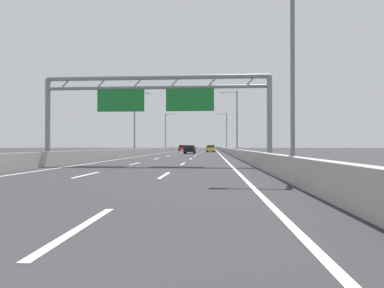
# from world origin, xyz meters

# --- Properties ---
(ground_plane) EXTENTS (260.00, 260.00, 0.00)m
(ground_plane) POSITION_xyz_m (0.00, 100.00, 0.00)
(ground_plane) COLOR #2D2D30
(lane_dash_left_1) EXTENTS (0.16, 3.00, 0.01)m
(lane_dash_left_1) POSITION_xyz_m (-1.80, 12.50, 0.01)
(lane_dash_left_1) COLOR white
(lane_dash_left_1) RESTS_ON ground_plane
(lane_dash_left_2) EXTENTS (0.16, 3.00, 0.01)m
(lane_dash_left_2) POSITION_xyz_m (-1.80, 21.50, 0.01)
(lane_dash_left_2) COLOR white
(lane_dash_left_2) RESTS_ON ground_plane
(lane_dash_left_3) EXTENTS (0.16, 3.00, 0.01)m
(lane_dash_left_3) POSITION_xyz_m (-1.80, 30.50, 0.01)
(lane_dash_left_3) COLOR white
(lane_dash_left_3) RESTS_ON ground_plane
(lane_dash_left_4) EXTENTS (0.16, 3.00, 0.01)m
(lane_dash_left_4) POSITION_xyz_m (-1.80, 39.50, 0.01)
(lane_dash_left_4) COLOR white
(lane_dash_left_4) RESTS_ON ground_plane
(lane_dash_left_5) EXTENTS (0.16, 3.00, 0.01)m
(lane_dash_left_5) POSITION_xyz_m (-1.80, 48.50, 0.01)
(lane_dash_left_5) COLOR white
(lane_dash_left_5) RESTS_ON ground_plane
(lane_dash_left_6) EXTENTS (0.16, 3.00, 0.01)m
(lane_dash_left_6) POSITION_xyz_m (-1.80, 57.50, 0.01)
(lane_dash_left_6) COLOR white
(lane_dash_left_6) RESTS_ON ground_plane
(lane_dash_left_7) EXTENTS (0.16, 3.00, 0.01)m
(lane_dash_left_7) POSITION_xyz_m (-1.80, 66.50, 0.01)
(lane_dash_left_7) COLOR white
(lane_dash_left_7) RESTS_ON ground_plane
(lane_dash_left_8) EXTENTS (0.16, 3.00, 0.01)m
(lane_dash_left_8) POSITION_xyz_m (-1.80, 75.50, 0.01)
(lane_dash_left_8) COLOR white
(lane_dash_left_8) RESTS_ON ground_plane
(lane_dash_left_9) EXTENTS (0.16, 3.00, 0.01)m
(lane_dash_left_9) POSITION_xyz_m (-1.80, 84.50, 0.01)
(lane_dash_left_9) COLOR white
(lane_dash_left_9) RESTS_ON ground_plane
(lane_dash_left_10) EXTENTS (0.16, 3.00, 0.01)m
(lane_dash_left_10) POSITION_xyz_m (-1.80, 93.50, 0.01)
(lane_dash_left_10) COLOR white
(lane_dash_left_10) RESTS_ON ground_plane
(lane_dash_left_11) EXTENTS (0.16, 3.00, 0.01)m
(lane_dash_left_11) POSITION_xyz_m (-1.80, 102.50, 0.01)
(lane_dash_left_11) COLOR white
(lane_dash_left_11) RESTS_ON ground_plane
(lane_dash_left_12) EXTENTS (0.16, 3.00, 0.01)m
(lane_dash_left_12) POSITION_xyz_m (-1.80, 111.50, 0.01)
(lane_dash_left_12) COLOR white
(lane_dash_left_12) RESTS_ON ground_plane
(lane_dash_left_13) EXTENTS (0.16, 3.00, 0.01)m
(lane_dash_left_13) POSITION_xyz_m (-1.80, 120.50, 0.01)
(lane_dash_left_13) COLOR white
(lane_dash_left_13) RESTS_ON ground_plane
(lane_dash_left_14) EXTENTS (0.16, 3.00, 0.01)m
(lane_dash_left_14) POSITION_xyz_m (-1.80, 129.50, 0.01)
(lane_dash_left_14) COLOR white
(lane_dash_left_14) RESTS_ON ground_plane
(lane_dash_left_15) EXTENTS (0.16, 3.00, 0.01)m
(lane_dash_left_15) POSITION_xyz_m (-1.80, 138.50, 0.01)
(lane_dash_left_15) COLOR white
(lane_dash_left_15) RESTS_ON ground_plane
(lane_dash_left_16) EXTENTS (0.16, 3.00, 0.01)m
(lane_dash_left_16) POSITION_xyz_m (-1.80, 147.50, 0.01)
(lane_dash_left_16) COLOR white
(lane_dash_left_16) RESTS_ON ground_plane
(lane_dash_left_17) EXTENTS (0.16, 3.00, 0.01)m
(lane_dash_left_17) POSITION_xyz_m (-1.80, 156.50, 0.01)
(lane_dash_left_17) COLOR white
(lane_dash_left_17) RESTS_ON ground_plane
(lane_dash_right_0) EXTENTS (0.16, 3.00, 0.01)m
(lane_dash_right_0) POSITION_xyz_m (1.80, 3.50, 0.01)
(lane_dash_right_0) COLOR white
(lane_dash_right_0) RESTS_ON ground_plane
(lane_dash_right_1) EXTENTS (0.16, 3.00, 0.01)m
(lane_dash_right_1) POSITION_xyz_m (1.80, 12.50, 0.01)
(lane_dash_right_1) COLOR white
(lane_dash_right_1) RESTS_ON ground_plane
(lane_dash_right_2) EXTENTS (0.16, 3.00, 0.01)m
(lane_dash_right_2) POSITION_xyz_m (1.80, 21.50, 0.01)
(lane_dash_right_2) COLOR white
(lane_dash_right_2) RESTS_ON ground_plane
(lane_dash_right_3) EXTENTS (0.16, 3.00, 0.01)m
(lane_dash_right_3) POSITION_xyz_m (1.80, 30.50, 0.01)
(lane_dash_right_3) COLOR white
(lane_dash_right_3) RESTS_ON ground_plane
(lane_dash_right_4) EXTENTS (0.16, 3.00, 0.01)m
(lane_dash_right_4) POSITION_xyz_m (1.80, 39.50, 0.01)
(lane_dash_right_4) COLOR white
(lane_dash_right_4) RESTS_ON ground_plane
(lane_dash_right_5) EXTENTS (0.16, 3.00, 0.01)m
(lane_dash_right_5) POSITION_xyz_m (1.80, 48.50, 0.01)
(lane_dash_right_5) COLOR white
(lane_dash_right_5) RESTS_ON ground_plane
(lane_dash_right_6) EXTENTS (0.16, 3.00, 0.01)m
(lane_dash_right_6) POSITION_xyz_m (1.80, 57.50, 0.01)
(lane_dash_right_6) COLOR white
(lane_dash_right_6) RESTS_ON ground_plane
(lane_dash_right_7) EXTENTS (0.16, 3.00, 0.01)m
(lane_dash_right_7) POSITION_xyz_m (1.80, 66.50, 0.01)
(lane_dash_right_7) COLOR white
(lane_dash_right_7) RESTS_ON ground_plane
(lane_dash_right_8) EXTENTS (0.16, 3.00, 0.01)m
(lane_dash_right_8) POSITION_xyz_m (1.80, 75.50, 0.01)
(lane_dash_right_8) COLOR white
(lane_dash_right_8) RESTS_ON ground_plane
(lane_dash_right_9) EXTENTS (0.16, 3.00, 0.01)m
(lane_dash_right_9) POSITION_xyz_m (1.80, 84.50, 0.01)
(lane_dash_right_9) COLOR white
(lane_dash_right_9) RESTS_ON ground_plane
(lane_dash_right_10) EXTENTS (0.16, 3.00, 0.01)m
(lane_dash_right_10) POSITION_xyz_m (1.80, 93.50, 0.01)
(lane_dash_right_10) COLOR white
(lane_dash_right_10) RESTS_ON ground_plane
(lane_dash_right_11) EXTENTS (0.16, 3.00, 0.01)m
(lane_dash_right_11) POSITION_xyz_m (1.80, 102.50, 0.01)
(lane_dash_right_11) COLOR white
(lane_dash_right_11) RESTS_ON ground_plane
(lane_dash_right_12) EXTENTS (0.16, 3.00, 0.01)m
(lane_dash_right_12) POSITION_xyz_m (1.80, 111.50, 0.01)
(lane_dash_right_12) COLOR white
(lane_dash_right_12) RESTS_ON ground_plane
(lane_dash_right_13) EXTENTS (0.16, 3.00, 0.01)m
(lane_dash_right_13) POSITION_xyz_m (1.80, 120.50, 0.01)
(lane_dash_right_13) COLOR white
(lane_dash_right_13) RESTS_ON ground_plane
(lane_dash_right_14) EXTENTS (0.16, 3.00, 0.01)m
(lane_dash_right_14) POSITION_xyz_m (1.80, 129.50, 0.01)
(lane_dash_right_14) COLOR white
(lane_dash_right_14) RESTS_ON ground_plane
(lane_dash_right_15) EXTENTS (0.16, 3.00, 0.01)m
(lane_dash_right_15) POSITION_xyz_m (1.80, 138.50, 0.01)
(lane_dash_right_15) COLOR white
(lane_dash_right_15) RESTS_ON ground_plane
(lane_dash_right_16) EXTENTS (0.16, 3.00, 0.01)m
(lane_dash_right_16) POSITION_xyz_m (1.80, 147.50, 0.01)
(lane_dash_right_16) COLOR white
(lane_dash_right_16) RESTS_ON ground_plane
(lane_dash_right_17) EXTENTS (0.16, 3.00, 0.01)m
(lane_dash_right_17) POSITION_xyz_m (1.80, 156.50, 0.01)
(lane_dash_right_17) COLOR white
(lane_dash_right_17) RESTS_ON ground_plane
(edge_line_left) EXTENTS (0.16, 176.00, 0.01)m
(edge_line_left) POSITION_xyz_m (-5.25, 88.00, 0.01)
(edge_line_left) COLOR white
(edge_line_left) RESTS_ON ground_plane
(edge_line_right) EXTENTS (0.16, 176.00, 0.01)m
(edge_line_right) POSITION_xyz_m (5.25, 88.00, 0.01)
(edge_line_right) COLOR white
(edge_line_right) RESTS_ON ground_plane
(barrier_left) EXTENTS (0.45, 220.00, 0.95)m
(barrier_left) POSITION_xyz_m (-6.90, 110.00, 0.47)
(barrier_left) COLOR #9E9E99
(barrier_left) RESTS_ON ground_plane
(barrier_right) EXTENTS (0.45, 220.00, 0.95)m
(barrier_right) POSITION_xyz_m (6.90, 110.00, 0.47)
(barrier_right) COLOR #9E9E99
(barrier_right) RESTS_ON ground_plane
(sign_gantry) EXTENTS (16.28, 0.36, 6.36)m
(sign_gantry) POSITION_xyz_m (-0.02, 20.41, 4.81)
(sign_gantry) COLOR gray
(sign_gantry) RESTS_ON ground_plane
(streetlamp_right_near) EXTENTS (2.58, 0.28, 9.50)m
(streetlamp_right_near) POSITION_xyz_m (7.47, 13.27, 5.40)
(streetlamp_right_near) COLOR slate
(streetlamp_right_near) RESTS_ON ground_plane
(streetlamp_left_mid) EXTENTS (2.58, 0.28, 9.50)m
(streetlamp_left_mid) POSITION_xyz_m (-7.47, 44.74, 5.40)
(streetlamp_left_mid) COLOR slate
(streetlamp_left_mid) RESTS_ON ground_plane
(streetlamp_right_mid) EXTENTS (2.58, 0.28, 9.50)m
(streetlamp_right_mid) POSITION_xyz_m (7.47, 44.74, 5.40)
(streetlamp_right_mid) COLOR slate
(streetlamp_right_mid) RESTS_ON ground_plane
(streetlamp_left_far) EXTENTS (2.58, 0.28, 9.50)m
(streetlamp_left_far) POSITION_xyz_m (-7.47, 76.20, 5.40)
(streetlamp_left_far) COLOR slate
(streetlamp_left_far) RESTS_ON ground_plane
(streetlamp_right_far) EXTENTS (2.58, 0.28, 9.50)m
(streetlamp_right_far) POSITION_xyz_m (7.47, 76.20, 5.40)
(streetlamp_right_far) COLOR slate
(streetlamp_right_far) RESTS_ON ground_plane
(yellow_car) EXTENTS (1.76, 4.15, 1.51)m
(yellow_car) POSITION_xyz_m (3.83, 68.16, 0.76)
(yellow_car) COLOR yellow
(yellow_car) RESTS_ON ground_plane
(red_car) EXTENTS (1.86, 4.46, 1.57)m
(red_car) POSITION_xyz_m (-3.81, 80.86, 0.79)
(red_car) COLOR red
(red_car) RESTS_ON ground_plane
(silver_car) EXTENTS (1.72, 4.62, 1.42)m
(silver_car) POSITION_xyz_m (3.52, 108.31, 0.73)
(silver_car) COLOR #A8ADB2
(silver_car) RESTS_ON ground_plane
(blue_car) EXTENTS (1.83, 4.23, 1.39)m
(blue_car) POSITION_xyz_m (3.85, 138.65, 0.73)
(blue_car) COLOR #2347AD
(blue_car) RESTS_ON ground_plane
(green_car) EXTENTS (1.88, 4.50, 1.54)m
(green_car) POSITION_xyz_m (-3.83, 114.24, 0.78)
(green_car) COLOR #1E7A38
(green_car) RESTS_ON ground_plane
(orange_car) EXTENTS (1.85, 4.40, 1.43)m
(orange_car) POSITION_xyz_m (3.55, 75.34, 0.74)
(orange_car) COLOR orange
(orange_car) RESTS_ON ground_plane
(black_car) EXTENTS (1.83, 4.14, 1.45)m
(black_car) POSITION_xyz_m (0.18, 51.85, 0.75)
(black_car) COLOR black
(black_car) RESTS_ON ground_plane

